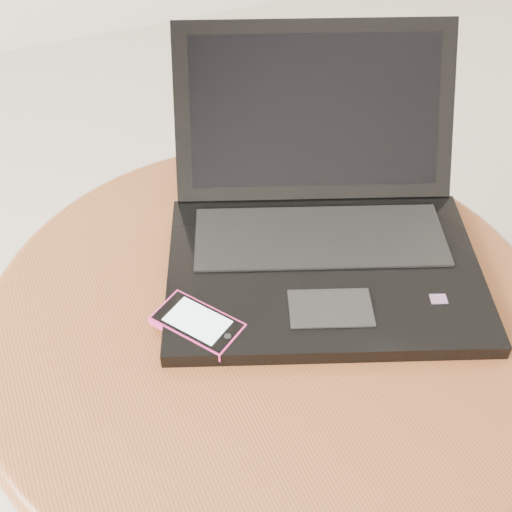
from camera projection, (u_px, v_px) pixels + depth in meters
name	position (u px, v px, depth m)	size (l,w,h in m)	color
table	(267.00, 365.00, 0.90)	(0.70, 0.70, 0.56)	#53270F
laptop	(321.00, 223.00, 0.86)	(0.50, 0.51, 0.23)	black
phone_black	(215.00, 324.00, 0.78)	(0.11, 0.11, 0.01)	black
phone_pink	(198.00, 324.00, 0.77)	(0.10, 0.12, 0.01)	#D9277A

